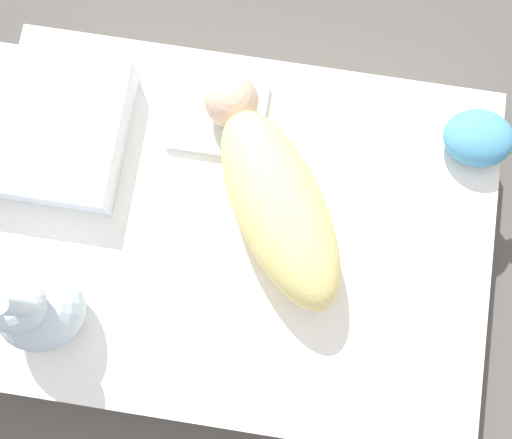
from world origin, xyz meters
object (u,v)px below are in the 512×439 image
object	(u,v)px
swaddled_baby	(274,197)
bunny_plush	(36,308)
pillow	(55,129)
turtle_plush	(481,138)

from	to	relation	value
swaddled_baby	bunny_plush	world-z (taller)	bunny_plush
pillow	turtle_plush	xyz separation A→B (m)	(0.93, 0.12, -0.00)
pillow	bunny_plush	world-z (taller)	bunny_plush
pillow	turtle_plush	world-z (taller)	same
bunny_plush	turtle_plush	xyz separation A→B (m)	(0.86, 0.51, -0.07)
pillow	turtle_plush	distance (m)	0.94
turtle_plush	pillow	bearing A→B (deg)	-172.41
swaddled_baby	pillow	distance (m)	0.51
pillow	bunny_plush	size ratio (longest dim) A/B	0.93
pillow	bunny_plush	distance (m)	0.40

